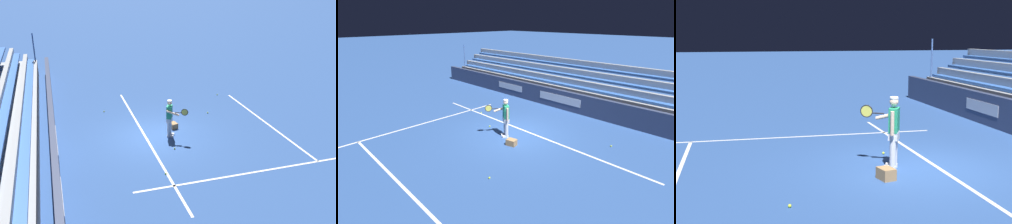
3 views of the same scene
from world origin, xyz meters
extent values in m
plane|color=#2D5193|center=(0.00, 0.00, 0.00)|extent=(160.00, 160.00, 0.00)
cube|color=white|center=(0.00, -0.50, 0.00)|extent=(12.00, 0.10, 0.01)
cube|color=white|center=(4.11, 4.00, 0.00)|extent=(0.10, 12.00, 0.01)
cube|color=white|center=(0.00, 5.50, 0.00)|extent=(8.22, 0.10, 0.01)
cube|color=#384260|center=(0.00, -4.45, 0.55)|extent=(24.04, 0.24, 1.10)
cube|color=silver|center=(0.74, -4.32, 0.61)|extent=(2.80, 0.01, 0.44)
cube|color=silver|center=(4.77, -4.32, 0.61)|extent=(2.20, 0.01, 0.40)
cube|color=#9EA3A8|center=(0.00, -6.25, 0.55)|extent=(22.84, 2.40, 1.10)
cube|color=blue|center=(0.00, -5.45, 1.18)|extent=(22.38, 0.40, 0.12)
cube|color=#9EA3A8|center=(0.00, -5.73, 1.33)|extent=(22.84, 0.24, 0.45)
cube|color=blue|center=(0.00, -6.25, 1.63)|extent=(22.38, 0.40, 0.12)
cylinder|color=#4C70B2|center=(-11.08, -5.15, 1.48)|extent=(0.08, 0.08, 2.95)
cylinder|color=silver|center=(0.03, 0.61, 0.44)|extent=(0.15, 0.15, 0.88)
cylinder|color=silver|center=(0.22, 0.51, 0.44)|extent=(0.15, 0.15, 0.88)
cube|color=white|center=(0.06, 0.67, 0.04)|extent=(0.23, 0.30, 0.09)
cube|color=white|center=(0.25, 0.56, 0.04)|extent=(0.23, 0.30, 0.09)
cube|color=silver|center=(0.13, 0.56, 0.80)|extent=(0.40, 0.36, 0.20)
cube|color=#239366|center=(0.13, 0.56, 1.17)|extent=(0.42, 0.36, 0.58)
sphere|color=beige|center=(0.13, 0.57, 1.60)|extent=(0.21, 0.21, 0.21)
cylinder|color=white|center=(0.13, 0.57, 1.69)|extent=(0.20, 0.20, 0.05)
cylinder|color=beige|center=(-0.09, 0.68, 1.13)|extent=(0.09, 0.09, 0.56)
cylinder|color=beige|center=(0.44, 0.62, 1.22)|extent=(0.36, 0.55, 0.24)
cylinder|color=black|center=(0.55, 0.83, 1.27)|extent=(0.17, 0.28, 0.03)
torus|color=black|center=(0.69, 1.07, 1.31)|extent=(0.17, 0.29, 0.31)
cylinder|color=#D6D14C|center=(0.69, 1.07, 1.31)|extent=(0.14, 0.24, 0.27)
cube|color=#A87F51|center=(-0.66, 1.00, 0.13)|extent=(0.46, 0.38, 0.26)
sphere|color=#CCE533|center=(3.27, -0.56, 0.03)|extent=(0.07, 0.07, 0.07)
sphere|color=#CCE533|center=(-4.32, 4.86, 0.03)|extent=(0.07, 0.07, 0.07)
sphere|color=#CCE533|center=(-1.87, 3.25, 0.03)|extent=(0.07, 0.07, 0.07)
sphere|color=#CCE533|center=(-3.63, -1.84, 0.03)|extent=(0.07, 0.07, 0.07)
sphere|color=#CCE533|center=(1.45, 0.38, 0.03)|extent=(0.07, 0.07, 0.07)
camera|label=1|loc=(15.45, -4.22, 7.65)|focal=42.00mm
camera|label=2|loc=(-7.56, 8.00, 4.96)|focal=28.00mm
camera|label=3|loc=(-10.07, 4.14, 3.13)|focal=50.00mm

